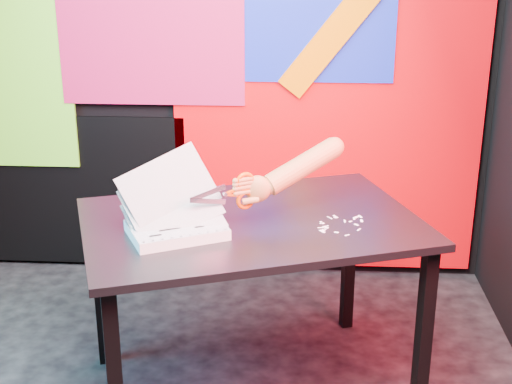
{
  "coord_description": "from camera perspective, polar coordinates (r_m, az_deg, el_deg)",
  "views": [
    {
      "loc": [
        0.51,
        -2.15,
        1.76
      ],
      "look_at": [
        0.35,
        0.34,
        0.87
      ],
      "focal_mm": 50.0,
      "sensor_mm": 36.0,
      "label": 1
    }
  ],
  "objects": [
    {
      "name": "printout_stack",
      "position": [
        2.59,
        -6.41,
        -2.79
      ],
      "size": [
        0.42,
        0.36,
        0.32
      ],
      "rotation": [
        0.0,
        0.0,
        0.46
      ],
      "color": "silver",
      "rests_on": "work_table"
    },
    {
      "name": "scissors",
      "position": [
        2.62,
        -1.21,
        0.03
      ],
      "size": [
        0.23,
        0.14,
        0.15
      ],
      "rotation": [
        0.0,
        0.0,
        0.54
      ],
      "color": "silver",
      "rests_on": "printout_stack"
    },
    {
      "name": "hand_forearm",
      "position": [
        2.7,
        3.13,
        1.81
      ],
      "size": [
        0.41,
        0.27,
        0.21
      ],
      "rotation": [
        0.0,
        0.0,
        0.54
      ],
      "color": "brown",
      "rests_on": "work_table"
    },
    {
      "name": "work_table",
      "position": [
        2.75,
        -0.39,
        -3.86
      ],
      "size": [
        1.47,
        1.21,
        0.75
      ],
      "rotation": [
        0.0,
        0.0,
        0.34
      ],
      "color": "black",
      "rests_on": "ground"
    },
    {
      "name": "room",
      "position": [
        2.25,
        -9.67,
        8.8
      ],
      "size": [
        3.01,
        3.01,
        2.71
      ],
      "color": "black",
      "rests_on": "ground"
    },
    {
      "name": "paper_clippings",
      "position": [
        2.7,
        6.68,
        -2.51
      ],
      "size": [
        0.18,
        0.21,
        0.0
      ],
      "color": "white",
      "rests_on": "work_table"
    },
    {
      "name": "backdrop",
      "position": [
        3.73,
        -3.4,
        7.1
      ],
      "size": [
        2.88,
        0.05,
        2.08
      ],
      "color": "#EC0109",
      "rests_on": "ground"
    }
  ]
}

